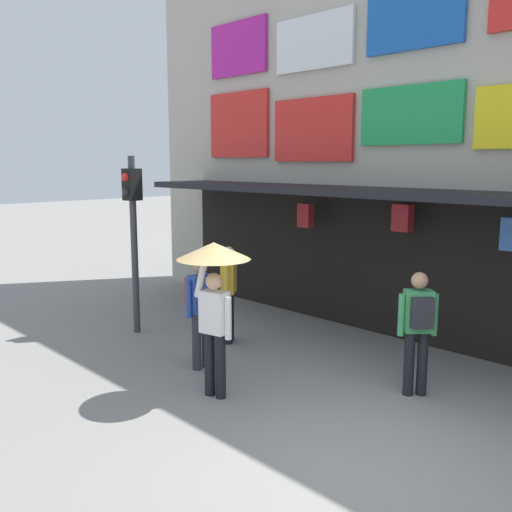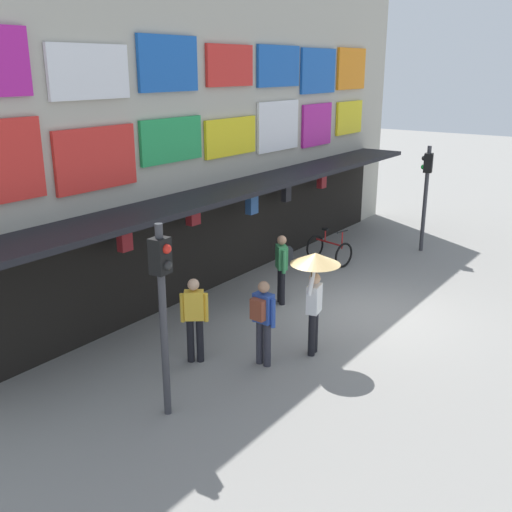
{
  "view_description": "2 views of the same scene",
  "coord_description": "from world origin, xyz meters",
  "px_view_note": "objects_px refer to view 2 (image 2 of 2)",
  "views": [
    {
      "loc": [
        3.0,
        -4.55,
        3.1
      ],
      "look_at": [
        -3.41,
        1.66,
        1.6
      ],
      "focal_mm": 39.5,
      "sensor_mm": 36.0,
      "label": 1
    },
    {
      "loc": [
        -11.79,
        -5.31,
        5.41
      ],
      "look_at": [
        -2.04,
        1.72,
        1.58
      ],
      "focal_mm": 41.85,
      "sensor_mm": 36.0,
      "label": 2
    }
  ],
  "objects_px": {
    "traffic_light_near": "(162,291)",
    "pedestrian_in_red": "(263,317)",
    "pedestrian_in_yellow": "(194,316)",
    "traffic_light_far": "(426,182)",
    "pedestrian_with_umbrella": "(315,275)",
    "bicycle_parked": "(329,250)",
    "pedestrian_in_blue": "(283,264)"
  },
  "relations": [
    {
      "from": "bicycle_parked",
      "to": "traffic_light_near",
      "type": "bearing_deg",
      "value": -168.5
    },
    {
      "from": "bicycle_parked",
      "to": "pedestrian_in_red",
      "type": "bearing_deg",
      "value": -161.97
    },
    {
      "from": "traffic_light_near",
      "to": "bicycle_parked",
      "type": "distance_m",
      "value": 8.78
    },
    {
      "from": "traffic_light_near",
      "to": "pedestrian_in_blue",
      "type": "bearing_deg",
      "value": 12.45
    },
    {
      "from": "traffic_light_far",
      "to": "bicycle_parked",
      "type": "distance_m",
      "value": 3.66
    },
    {
      "from": "pedestrian_with_umbrella",
      "to": "traffic_light_near",
      "type": "bearing_deg",
      "value": 165.74
    },
    {
      "from": "pedestrian_with_umbrella",
      "to": "traffic_light_far",
      "type": "bearing_deg",
      "value": 6.03
    },
    {
      "from": "pedestrian_in_red",
      "to": "pedestrian_in_blue",
      "type": "bearing_deg",
      "value": 26.67
    },
    {
      "from": "traffic_light_far",
      "to": "pedestrian_in_red",
      "type": "distance_m",
      "value": 8.99
    },
    {
      "from": "pedestrian_in_yellow",
      "to": "traffic_light_near",
      "type": "bearing_deg",
      "value": -152.89
    },
    {
      "from": "bicycle_parked",
      "to": "pedestrian_with_umbrella",
      "type": "height_order",
      "value": "pedestrian_with_umbrella"
    },
    {
      "from": "pedestrian_in_yellow",
      "to": "pedestrian_with_umbrella",
      "type": "bearing_deg",
      "value": -46.01
    },
    {
      "from": "traffic_light_near",
      "to": "pedestrian_with_umbrella",
      "type": "relative_size",
      "value": 1.54
    },
    {
      "from": "traffic_light_near",
      "to": "pedestrian_in_red",
      "type": "bearing_deg",
      "value": -7.4
    },
    {
      "from": "traffic_light_near",
      "to": "pedestrian_in_red",
      "type": "xyz_separation_m",
      "value": [
        2.26,
        -0.29,
        -1.16
      ]
    },
    {
      "from": "traffic_light_near",
      "to": "bicycle_parked",
      "type": "bearing_deg",
      "value": 11.5
    },
    {
      "from": "bicycle_parked",
      "to": "pedestrian_with_umbrella",
      "type": "bearing_deg",
      "value": -154.02
    },
    {
      "from": "pedestrian_in_blue",
      "to": "pedestrian_with_umbrella",
      "type": "relative_size",
      "value": 0.81
    },
    {
      "from": "pedestrian_in_red",
      "to": "pedestrian_with_umbrella",
      "type": "height_order",
      "value": "pedestrian_with_umbrella"
    },
    {
      "from": "traffic_light_near",
      "to": "pedestrian_in_blue",
      "type": "relative_size",
      "value": 1.9
    },
    {
      "from": "pedestrian_in_red",
      "to": "pedestrian_in_blue",
      "type": "relative_size",
      "value": 1.0
    },
    {
      "from": "bicycle_parked",
      "to": "pedestrian_in_blue",
      "type": "xyz_separation_m",
      "value": [
        -3.36,
        -0.6,
        0.59
      ]
    },
    {
      "from": "traffic_light_near",
      "to": "pedestrian_with_umbrella",
      "type": "bearing_deg",
      "value": -14.26
    },
    {
      "from": "traffic_light_near",
      "to": "traffic_light_far",
      "type": "relative_size",
      "value": 1.0
    },
    {
      "from": "traffic_light_far",
      "to": "bicycle_parked",
      "type": "bearing_deg",
      "value": 148.23
    },
    {
      "from": "pedestrian_with_umbrella",
      "to": "bicycle_parked",
      "type": "bearing_deg",
      "value": 25.98
    },
    {
      "from": "bicycle_parked",
      "to": "pedestrian_in_red",
      "type": "distance_m",
      "value": 6.51
    },
    {
      "from": "pedestrian_with_umbrella",
      "to": "pedestrian_in_yellow",
      "type": "distance_m",
      "value": 2.4
    },
    {
      "from": "pedestrian_with_umbrella",
      "to": "pedestrian_in_yellow",
      "type": "height_order",
      "value": "pedestrian_with_umbrella"
    },
    {
      "from": "traffic_light_far",
      "to": "pedestrian_in_blue",
      "type": "distance_m",
      "value": 6.3
    },
    {
      "from": "traffic_light_far",
      "to": "pedestrian_in_red",
      "type": "bearing_deg",
      "value": -177.99
    },
    {
      "from": "bicycle_parked",
      "to": "pedestrian_in_yellow",
      "type": "distance_m",
      "value": 6.88
    }
  ]
}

